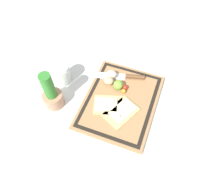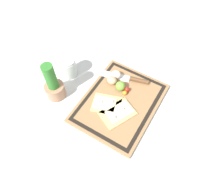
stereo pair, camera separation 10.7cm
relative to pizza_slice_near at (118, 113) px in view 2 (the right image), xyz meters
name	(u,v)px [view 2 (the right image)]	position (x,y,z in m)	size (l,w,h in m)	color
ground_plane	(119,104)	(0.06, 0.03, -0.02)	(6.00, 6.00, 0.00)	silver
cutting_board	(120,103)	(0.06, 0.03, -0.02)	(0.44, 0.35, 0.02)	#997047
pizza_slice_near	(118,113)	(0.00, 0.00, 0.00)	(0.19, 0.17, 0.02)	tan
pizza_slice_far	(106,104)	(0.01, 0.07, 0.00)	(0.15, 0.16, 0.02)	tan
knife	(131,79)	(0.21, 0.04, 0.00)	(0.10, 0.27, 0.02)	silver
egg_brown	(112,80)	(0.14, 0.12, 0.02)	(0.04, 0.05, 0.04)	tan
egg_pink	(116,75)	(0.19, 0.12, 0.02)	(0.04, 0.05, 0.04)	beige
lime	(120,86)	(0.13, 0.06, 0.02)	(0.05, 0.05, 0.05)	#70A838
cherry_tomato_red	(127,90)	(0.14, 0.03, 0.01)	(0.03, 0.03, 0.03)	red
cherry_tomato_yellow	(125,93)	(0.11, 0.02, 0.01)	(0.02, 0.02, 0.02)	orange
herb_pot	(54,86)	(-0.05, 0.33, 0.05)	(0.10, 0.10, 0.22)	#AD7A5B
sauce_jar	(69,68)	(0.09, 0.35, 0.02)	(0.08, 0.08, 0.11)	silver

